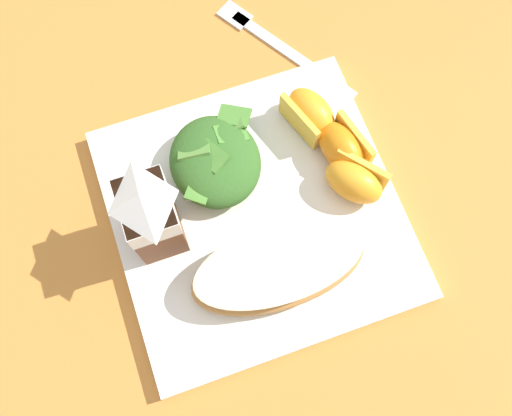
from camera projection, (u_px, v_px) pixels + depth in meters
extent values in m
plane|color=#C67A33|center=(256.00, 216.00, 0.58)|extent=(3.00, 3.00, 0.00)
cube|color=white|center=(256.00, 214.00, 0.58)|extent=(0.28, 0.28, 0.02)
ellipsoid|color=#B77F42|center=(274.00, 268.00, 0.54)|extent=(0.08, 0.17, 0.03)
ellipsoid|color=#B22D19|center=(275.00, 266.00, 0.53)|extent=(0.07, 0.16, 0.01)
ellipsoid|color=beige|center=(275.00, 264.00, 0.52)|extent=(0.08, 0.17, 0.01)
ellipsoid|color=#336023|center=(215.00, 162.00, 0.56)|extent=(0.10, 0.09, 0.04)
cube|color=#5B8E3D|center=(227.00, 126.00, 0.57)|extent=(0.02, 0.03, 0.02)
cube|color=#4C8433|center=(200.00, 187.00, 0.55)|extent=(0.04, 0.04, 0.01)
cube|color=#5B8E3D|center=(194.00, 149.00, 0.55)|extent=(0.03, 0.04, 0.02)
cube|color=#4C8433|center=(234.00, 116.00, 0.57)|extent=(0.04, 0.04, 0.01)
cube|color=#4C8433|center=(228.00, 135.00, 0.56)|extent=(0.02, 0.03, 0.02)
cube|color=#4C8433|center=(211.00, 156.00, 0.55)|extent=(0.04, 0.03, 0.01)
cube|color=brown|center=(153.00, 218.00, 0.52)|extent=(0.06, 0.04, 0.09)
cube|color=white|center=(146.00, 207.00, 0.49)|extent=(0.06, 0.05, 0.03)
pyramid|color=white|center=(141.00, 198.00, 0.47)|extent=(0.06, 0.04, 0.02)
ellipsoid|color=orange|center=(354.00, 182.00, 0.56)|extent=(0.07, 0.07, 0.04)
cube|color=gold|center=(361.00, 169.00, 0.56)|extent=(0.05, 0.04, 0.03)
ellipsoid|color=orange|center=(341.00, 148.00, 0.57)|extent=(0.07, 0.05, 0.04)
cube|color=gold|center=(354.00, 139.00, 0.57)|extent=(0.06, 0.02, 0.03)
ellipsoid|color=orange|center=(311.00, 112.00, 0.58)|extent=(0.07, 0.05, 0.04)
cube|color=gold|center=(299.00, 121.00, 0.58)|extent=(0.06, 0.02, 0.03)
cube|color=silver|center=(293.00, 55.00, 0.64)|extent=(0.15, 0.10, 0.01)
cube|color=silver|center=(235.00, 15.00, 0.66)|extent=(0.04, 0.04, 0.01)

